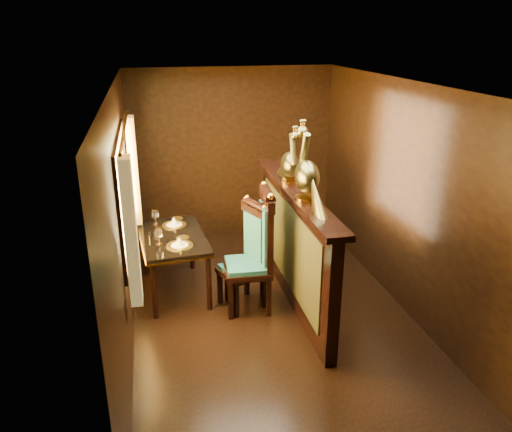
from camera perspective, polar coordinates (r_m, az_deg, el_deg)
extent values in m
plane|color=black|center=(5.67, 1.84, -11.29)|extent=(5.00, 5.00, 0.00)
cube|color=black|center=(7.46, -2.73, 7.12)|extent=(3.00, 0.04, 2.50)
cube|color=black|center=(3.03, 14.07, -15.48)|extent=(3.00, 0.04, 2.50)
cube|color=black|center=(4.98, -14.97, -0.62)|extent=(0.04, 5.00, 2.50)
cube|color=black|center=(5.66, 16.90, 1.74)|extent=(0.04, 5.00, 2.50)
cube|color=beige|center=(4.83, 2.18, 14.72)|extent=(3.00, 5.00, 0.04)
cube|color=#FFC672|center=(5.20, -15.03, 2.61)|extent=(0.01, 1.70, 1.05)
cube|color=#FFB445|center=(4.30, -14.11, -1.85)|extent=(0.10, 0.22, 1.30)
cube|color=#FFB445|center=(6.14, -13.80, 4.98)|extent=(0.10, 0.22, 1.30)
cylinder|color=gold|center=(5.04, -14.84, 9.66)|extent=(0.03, 2.20, 0.03)
cube|color=black|center=(5.69, 4.36, -3.77)|extent=(0.12, 2.60, 1.30)
cube|color=#363318|center=(5.66, 3.74, -3.37)|extent=(0.02, 2.20, 0.95)
cube|color=black|center=(5.45, 4.55, 2.76)|extent=(0.26, 2.70, 0.06)
cube|color=black|center=(5.92, -9.49, -2.40)|extent=(0.82, 1.27, 0.04)
cube|color=gold|center=(5.94, -9.47, -2.67)|extent=(0.84, 1.29, 0.02)
cylinder|color=black|center=(5.57, -11.58, -8.39)|extent=(0.06, 0.06, 0.67)
cylinder|color=black|center=(5.64, -5.41, -7.65)|extent=(0.06, 0.06, 0.67)
cylinder|color=black|center=(6.55, -12.60, -3.89)|extent=(0.06, 0.06, 0.67)
cylinder|color=black|center=(6.61, -7.37, -3.31)|extent=(0.06, 0.06, 0.67)
cylinder|color=#B48D21|center=(5.63, -8.72, -3.35)|extent=(0.30, 0.30, 0.01)
cone|color=silver|center=(5.60, -8.75, -2.85)|extent=(0.11, 0.11, 0.10)
cylinder|color=#B48D21|center=(6.21, -9.33, -1.02)|extent=(0.30, 0.30, 0.01)
cone|color=silver|center=(6.19, -9.35, -0.56)|extent=(0.11, 0.11, 0.10)
cylinder|color=silver|center=(5.84, -12.06, -2.41)|extent=(0.03, 0.03, 0.06)
cylinder|color=silver|center=(5.91, -12.03, -2.11)|extent=(0.03, 0.03, 0.06)
cube|color=black|center=(5.65, -1.67, -6.44)|extent=(0.57, 0.57, 0.06)
cube|color=#155C62|center=(5.63, -1.67, -6.01)|extent=(0.51, 0.51, 0.05)
cube|color=#155C62|center=(5.59, -0.03, -2.58)|extent=(0.15, 0.34, 0.57)
cube|color=black|center=(5.54, -2.27, -9.72)|extent=(0.05, 0.05, 0.39)
cube|color=black|center=(5.71, 0.91, -8.71)|extent=(0.05, 0.05, 0.39)
cube|color=black|center=(5.82, -4.14, -8.17)|extent=(0.05, 0.05, 0.39)
cube|color=black|center=(5.98, -1.07, -7.26)|extent=(0.05, 0.05, 0.39)
sphere|color=gold|center=(5.29, 1.05, 1.02)|extent=(0.07, 0.07, 0.07)
sphere|color=gold|center=(5.58, -1.05, 2.08)|extent=(0.07, 0.07, 0.07)
cube|color=black|center=(5.58, -1.03, -6.11)|extent=(0.53, 0.53, 0.07)
cube|color=#155C62|center=(5.56, -1.04, -5.61)|extent=(0.48, 0.48, 0.05)
cube|color=#155C62|center=(5.44, 1.23, -1.97)|extent=(0.06, 0.40, 0.65)
cube|color=black|center=(5.51, -2.89, -9.63)|extent=(0.05, 0.05, 0.45)
cube|color=black|center=(5.56, 1.45, -9.30)|extent=(0.05, 0.05, 0.45)
cube|color=black|center=(5.87, -3.34, -7.58)|extent=(0.05, 0.05, 0.45)
cube|color=black|center=(5.92, 0.72, -7.30)|extent=(0.05, 0.05, 0.45)
sphere|color=gold|center=(5.07, 1.69, 2.23)|extent=(0.08, 0.08, 0.08)
sphere|color=gold|center=(5.47, 0.89, 3.60)|extent=(0.08, 0.08, 0.08)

